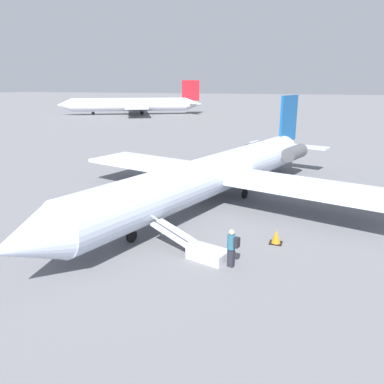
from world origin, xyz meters
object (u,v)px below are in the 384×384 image
object	(u,v)px
airplane_main	(220,172)
airplane_taxiing_distant	(133,104)
passenger	(232,246)
boarding_stairs	(201,250)

from	to	relation	value
airplane_main	airplane_taxiing_distant	size ratio (longest dim) A/B	0.86
airplane_taxiing_distant	passenger	size ratio (longest dim) A/B	19.99
boarding_stairs	airplane_taxiing_distant	bearing A→B (deg)	-44.32
airplane_taxiing_distant	passenger	bearing A→B (deg)	92.26
airplane_taxiing_distant	boarding_stairs	size ratio (longest dim) A/B	8.40
airplane_main	passenger	distance (m)	9.85
airplane_main	boarding_stairs	distance (m)	9.11
passenger	boarding_stairs	bearing A→B (deg)	-1.00
boarding_stairs	passenger	world-z (taller)	passenger
airplane_taxiing_distant	boarding_stairs	bearing A→B (deg)	91.53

